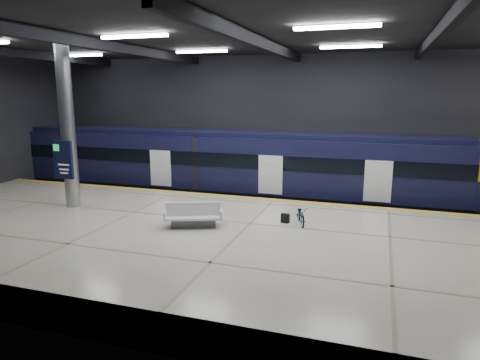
% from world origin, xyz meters
% --- Properties ---
extents(ground, '(30.00, 30.00, 0.00)m').
position_xyz_m(ground, '(0.00, 0.00, 0.00)').
color(ground, black).
rests_on(ground, ground).
extents(room_shell, '(30.10, 16.10, 8.05)m').
position_xyz_m(room_shell, '(-0.00, 0.00, 5.72)').
color(room_shell, black).
rests_on(room_shell, ground).
extents(platform, '(30.00, 11.00, 1.10)m').
position_xyz_m(platform, '(0.00, -2.50, 0.55)').
color(platform, beige).
rests_on(platform, ground).
extents(safety_strip, '(30.00, 0.40, 0.01)m').
position_xyz_m(safety_strip, '(0.00, 2.75, 1.11)').
color(safety_strip, gold).
rests_on(safety_strip, platform).
extents(rails, '(30.00, 1.52, 0.16)m').
position_xyz_m(rails, '(0.00, 5.50, 0.08)').
color(rails, gray).
rests_on(rails, ground).
extents(train, '(29.40, 2.84, 3.79)m').
position_xyz_m(train, '(-1.71, 5.50, 2.06)').
color(train, black).
rests_on(train, ground).
extents(bench, '(2.25, 1.57, 0.92)m').
position_xyz_m(bench, '(-1.85, -2.04, 1.42)').
color(bench, '#595B60').
rests_on(bench, platform).
extents(bicycle, '(0.91, 1.44, 0.72)m').
position_xyz_m(bicycle, '(1.84, -0.51, 1.46)').
color(bicycle, '#99999E').
rests_on(bicycle, platform).
extents(pannier_bag, '(0.33, 0.24, 0.35)m').
position_xyz_m(pannier_bag, '(1.24, -0.51, 1.28)').
color(pannier_bag, black).
rests_on(pannier_bag, platform).
extents(info_column, '(0.90, 0.78, 6.90)m').
position_xyz_m(info_column, '(-8.00, -1.03, 4.46)').
color(info_column, '#9EA0A5').
rests_on(info_column, platform).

